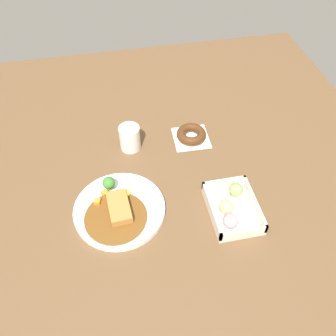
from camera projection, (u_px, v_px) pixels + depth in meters
ground_plane at (159, 178)px, 1.15m from camera, size 1.60×1.60×0.00m
curry_plate at (119, 209)px, 1.05m from camera, size 0.27×0.27×0.07m
donut_box at (231, 206)px, 1.05m from camera, size 0.19×0.14×0.06m
chocolate_ring_donut at (191, 135)px, 1.26m from camera, size 0.13×0.13×0.03m
coffee_mug at (130, 138)px, 1.21m from camera, size 0.07×0.07×0.09m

